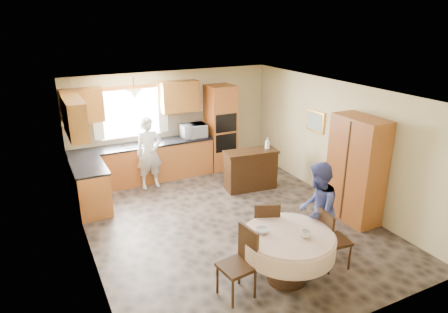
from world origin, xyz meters
name	(u,v)px	position (x,y,z in m)	size (l,w,h in m)	color
floor	(229,223)	(0.00, 0.00, 0.00)	(5.00, 6.00, 0.01)	brown
ceiling	(229,92)	(0.00, 0.00, 2.50)	(5.00, 6.00, 0.01)	white
wall_back	(172,123)	(0.00, 3.00, 1.25)	(5.00, 0.02, 2.50)	#CDBC83
wall_front	(347,242)	(0.00, -3.00, 1.25)	(5.00, 0.02, 2.50)	#CDBC83
wall_left	(84,187)	(-2.50, 0.00, 1.25)	(0.02, 6.00, 2.50)	#CDBC83
wall_right	(337,142)	(2.50, 0.00, 1.25)	(0.02, 6.00, 2.50)	#CDBC83
window	(131,113)	(-1.00, 2.98, 1.60)	(1.40, 0.03, 1.10)	white
curtain_left	(97,115)	(-1.75, 2.93, 1.65)	(0.22, 0.02, 1.15)	white
curtain_right	(163,108)	(-0.25, 2.93, 1.65)	(0.22, 0.02, 1.15)	white
base_cab_back	(144,163)	(-0.85, 2.70, 0.44)	(3.30, 0.60, 0.88)	#D07737
counter_back	(143,145)	(-0.85, 2.70, 0.90)	(3.30, 0.64, 0.04)	black
base_cab_left	(91,188)	(-2.20, 1.80, 0.44)	(0.60, 1.20, 0.88)	#D07737
counter_left	(88,167)	(-2.20, 1.80, 0.90)	(0.64, 1.20, 0.04)	black
backsplash	(138,130)	(-0.85, 2.99, 1.18)	(3.30, 0.02, 0.55)	beige
wall_cab_left	(82,106)	(-2.05, 2.83, 1.91)	(0.85, 0.33, 0.72)	#AE722B
wall_cab_right	(180,96)	(0.15, 2.83, 1.91)	(0.90, 0.33, 0.72)	#AE722B
wall_cab_side	(75,118)	(-2.33, 1.80, 1.91)	(0.33, 1.20, 0.72)	#AE722B
oven_tower	(221,128)	(1.15, 2.69, 1.06)	(0.66, 0.62, 2.12)	#D07737
oven_upper	(226,123)	(1.15, 2.38, 1.25)	(0.56, 0.01, 0.45)	black
oven_lower	(226,143)	(1.15, 2.38, 0.75)	(0.56, 0.01, 0.45)	black
pendant	(134,94)	(-1.00, 2.50, 2.12)	(0.36, 0.36, 0.18)	beige
sideboard	(251,171)	(1.17, 1.20, 0.42)	(1.18, 0.49, 0.84)	#3E2810
space_heater	(265,176)	(1.52, 1.12, 0.25)	(0.36, 0.25, 0.50)	black
cupboard	(356,170)	(2.22, -0.88, 1.00)	(0.53, 1.05, 2.01)	#D07737
dining_table	(288,244)	(-0.02, -1.90, 0.60)	(1.36, 1.36, 0.77)	#3E2810
chair_left	(241,259)	(-0.78, -1.87, 0.56)	(0.49, 0.49, 1.02)	#3E2810
chair_back	(266,226)	(0.02, -1.23, 0.54)	(0.56, 0.56, 0.98)	#3E2810
chair_right	(330,236)	(0.76, -1.93, 0.53)	(0.47, 0.47, 0.97)	#3E2810
framed_picture	(315,121)	(2.47, 0.69, 1.54)	(0.06, 0.57, 0.47)	#ECB945
microwave	(194,131)	(0.40, 2.65, 1.08)	(0.59, 0.40, 0.33)	silver
person_sink	(149,153)	(-0.82, 2.30, 0.82)	(0.60, 0.39, 1.64)	silver
person_dining	(317,210)	(0.80, -1.52, 0.79)	(0.77, 0.60, 1.58)	#3C4483
bowl_sideboard	(237,155)	(0.81, 1.20, 0.87)	(0.21, 0.21, 0.05)	#B2B2B2
bottle_sideboard	(267,144)	(1.59, 1.20, 1.00)	(0.12, 0.12, 0.31)	silver
cup_table	(305,234)	(0.13, -2.08, 0.83)	(0.14, 0.14, 0.11)	#B2B2B2
bowl_table	(262,230)	(-0.33, -1.69, 0.80)	(0.20, 0.20, 0.06)	#B2B2B2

